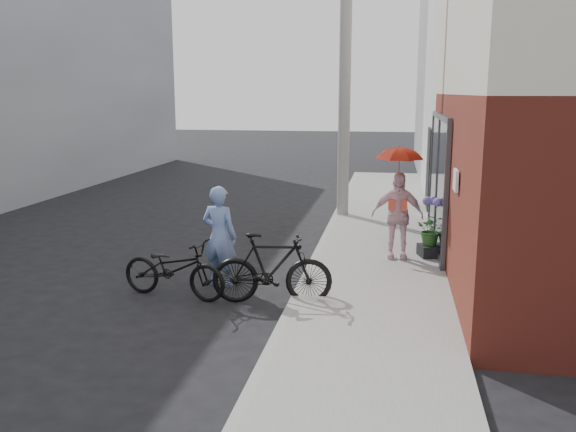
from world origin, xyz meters
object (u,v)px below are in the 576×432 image
(bike_left, at_px, (174,269))
(planter, at_px, (430,251))
(officer, at_px, (220,236))
(kimono_woman, at_px, (397,215))
(utility_pole, at_px, (345,72))
(bike_right, at_px, (272,269))

(bike_left, relative_size, planter, 4.28)
(officer, height_order, kimono_woman, kimono_woman)
(planter, bearing_deg, utility_pole, 117.60)
(officer, relative_size, bike_right, 0.92)
(officer, height_order, planter, officer)
(utility_pole, relative_size, bike_right, 4.00)
(utility_pole, xyz_separation_m, bike_left, (-2.00, -6.23, -3.05))
(officer, bearing_deg, kimono_woman, -135.13)
(kimono_woman, distance_m, planter, 0.93)
(utility_pole, relative_size, planter, 17.61)
(bike_right, distance_m, kimono_woman, 3.02)
(bike_left, xyz_separation_m, kimono_woman, (3.29, 2.40, 0.45))
(officer, bearing_deg, bike_right, 158.04)
(bike_right, bearing_deg, kimono_woman, -44.19)
(utility_pole, height_order, bike_right, utility_pole)
(officer, bearing_deg, planter, -137.37)
(bike_right, height_order, kimono_woman, kimono_woman)
(bike_right, distance_m, planter, 3.56)
(bike_left, bearing_deg, kimono_woman, -43.15)
(utility_pole, xyz_separation_m, officer, (-1.48, -5.56, -2.69))
(bike_right, bearing_deg, bike_left, 82.07)
(bike_left, bearing_deg, bike_right, -79.57)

